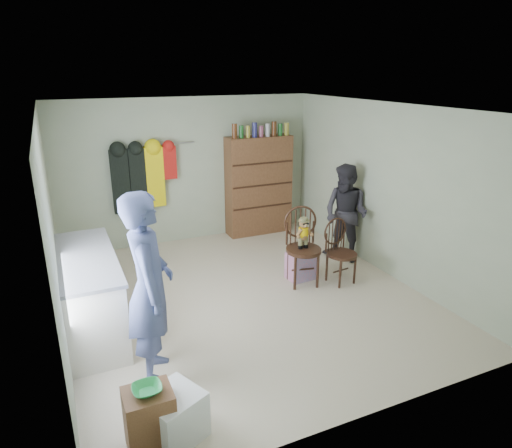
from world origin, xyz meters
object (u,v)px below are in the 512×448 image
chair_far (339,249)px  counter (90,293)px  chair_front (303,240)px  dresser (259,185)px

chair_far → counter: bearing=170.9°
counter → chair_far: counter is taller
chair_front → dresser: 2.24m
dresser → chair_front: bearing=-98.4°
chair_far → dresser: bearing=86.6°
chair_front → dresser: (0.33, 2.20, 0.27)m
chair_front → chair_far: size_ratio=1.19×
chair_far → dresser: size_ratio=0.45×
counter → dresser: dresser is taller
chair_front → dresser: bearing=94.3°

